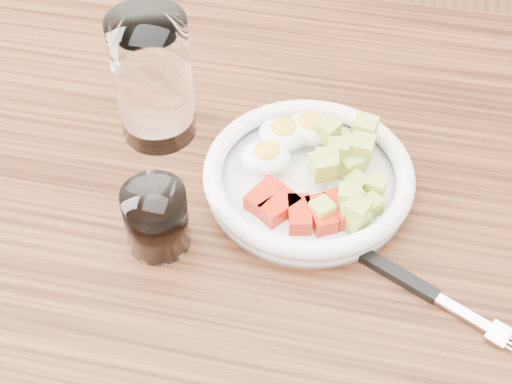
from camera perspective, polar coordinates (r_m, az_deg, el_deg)
dining_table at (r=0.87m, az=0.51°, el=-6.31°), size 1.50×0.90×0.77m
bowl at (r=0.80m, az=4.29°, el=1.51°), size 0.24×0.24×0.06m
fork at (r=0.74m, az=12.74°, el=-7.34°), size 0.21×0.11×0.01m
water_glass at (r=0.84m, az=-8.23°, el=8.91°), size 0.09×0.09×0.16m
coffee_glass at (r=0.74m, az=-7.96°, el=-2.14°), size 0.07×0.07×0.08m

